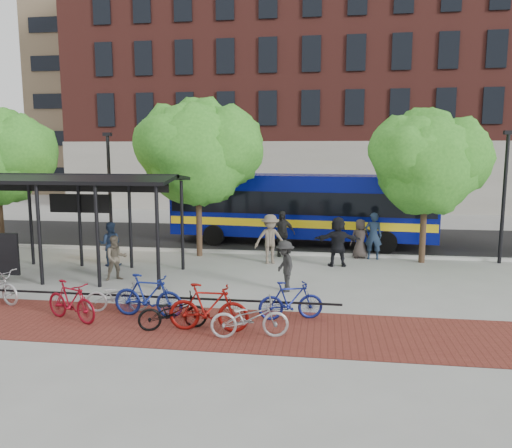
# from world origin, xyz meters

# --- Properties ---
(ground) EXTENTS (160.00, 160.00, 0.00)m
(ground) POSITION_xyz_m (0.00, 0.00, 0.00)
(ground) COLOR #9E9E99
(ground) RESTS_ON ground
(asphalt_street) EXTENTS (160.00, 8.00, 0.01)m
(asphalt_street) POSITION_xyz_m (0.00, 8.00, 0.01)
(asphalt_street) COLOR black
(asphalt_street) RESTS_ON ground
(curb) EXTENTS (160.00, 0.25, 0.12)m
(curb) POSITION_xyz_m (0.00, 4.00, 0.06)
(curb) COLOR #B7B7B2
(curb) RESTS_ON ground
(brick_strip) EXTENTS (24.00, 3.00, 0.01)m
(brick_strip) POSITION_xyz_m (-2.00, -5.00, 0.00)
(brick_strip) COLOR maroon
(brick_strip) RESTS_ON ground
(bike_rack_rail) EXTENTS (12.00, 0.05, 0.95)m
(bike_rack_rail) POSITION_xyz_m (-3.30, -4.10, 0.00)
(bike_rack_rail) COLOR black
(bike_rack_rail) RESTS_ON ground
(building_brick) EXTENTS (55.00, 14.00, 20.00)m
(building_brick) POSITION_xyz_m (10.00, 26.00, 10.00)
(building_brick) COLOR #5E2721
(building_brick) RESTS_ON ground
(building_tower) EXTENTS (22.00, 22.00, 30.00)m
(building_tower) POSITION_xyz_m (-16.00, 40.00, 15.00)
(building_tower) COLOR #7A664C
(building_tower) RESTS_ON ground
(bus_shelter) EXTENTS (10.60, 3.07, 3.60)m
(bus_shelter) POSITION_xyz_m (-8.13, -0.48, 3.00)
(bus_shelter) COLOR black
(bus_shelter) RESTS_ON ground
(tree_b) EXTENTS (5.15, 4.20, 6.47)m
(tree_b) POSITION_xyz_m (-2.90, 3.35, 4.46)
(tree_b) COLOR #382619
(tree_b) RESTS_ON ground
(tree_c) EXTENTS (4.66, 3.80, 5.92)m
(tree_c) POSITION_xyz_m (6.09, 3.35, 4.05)
(tree_c) COLOR #382619
(tree_c) RESTS_ON ground
(lamp_post_left) EXTENTS (0.35, 0.20, 5.12)m
(lamp_post_left) POSITION_xyz_m (-7.00, 3.60, 2.75)
(lamp_post_left) COLOR black
(lamp_post_left) RESTS_ON ground
(lamp_post_right) EXTENTS (0.35, 0.20, 5.12)m
(lamp_post_right) POSITION_xyz_m (9.00, 3.60, 2.75)
(lamp_post_right) COLOR black
(lamp_post_right) RESTS_ON ground
(bus) EXTENTS (12.25, 3.80, 3.26)m
(bus) POSITION_xyz_m (1.06, 6.50, 1.87)
(bus) COLOR #060F79
(bus) RESTS_ON ground
(bike_5) EXTENTS (1.82, 1.14, 1.06)m
(bike_5) POSITION_xyz_m (-4.26, -5.03, 0.53)
(bike_5) COLOR maroon
(bike_5) RESTS_ON ground
(bike_6) EXTENTS (1.79, 0.90, 0.90)m
(bike_6) POSITION_xyz_m (-3.39, -4.13, 0.45)
(bike_6) COLOR #99999B
(bike_6) RESTS_ON ground
(bike_7) EXTENTS (1.97, 0.70, 1.16)m
(bike_7) POSITION_xyz_m (-2.38, -4.46, 0.58)
(bike_7) COLOR navy
(bike_7) RESTS_ON ground
(bike_8) EXTENTS (1.80, 1.17, 0.89)m
(bike_8) POSITION_xyz_m (-1.47, -5.24, 0.45)
(bike_8) COLOR black
(bike_8) RESTS_ON ground
(bike_9) EXTENTS (2.00, 0.57, 1.20)m
(bike_9) POSITION_xyz_m (-0.56, -5.26, 0.60)
(bike_9) COLOR maroon
(bike_9) RESTS_ON ground
(bike_10) EXTENTS (1.95, 1.00, 0.97)m
(bike_10) POSITION_xyz_m (0.50, -5.52, 0.49)
(bike_10) COLOR #9E9EA0
(bike_10) RESTS_ON ground
(bike_11) EXTENTS (1.78, 0.92, 1.03)m
(bike_11) POSITION_xyz_m (1.37, -4.12, 0.51)
(bike_11) COLOR navy
(bike_11) RESTS_ON ground
(pedestrian_2) EXTENTS (0.93, 0.79, 1.70)m
(pedestrian_2) POSITION_xyz_m (-5.91, 1.05, 0.85)
(pedestrian_2) COLOR #1D2B45
(pedestrian_2) RESTS_ON ground
(pedestrian_3) EXTENTS (1.39, 1.03, 1.93)m
(pedestrian_3) POSITION_xyz_m (0.09, 2.31, 0.96)
(pedestrian_3) COLOR #64584A
(pedestrian_3) RESTS_ON ground
(pedestrian_4) EXTENTS (1.19, 0.70, 1.90)m
(pedestrian_4) POSITION_xyz_m (0.41, 3.76, 0.95)
(pedestrian_4) COLOR black
(pedestrian_4) RESTS_ON ground
(pedestrian_5) EXTENTS (1.81, 0.71, 1.91)m
(pedestrian_5) POSITION_xyz_m (2.69, 2.20, 0.96)
(pedestrian_5) COLOR black
(pedestrian_5) RESTS_ON ground
(pedestrian_6) EXTENTS (0.87, 0.65, 1.62)m
(pedestrian_6) POSITION_xyz_m (3.62, 3.77, 0.81)
(pedestrian_6) COLOR #362E2B
(pedestrian_6) RESTS_ON ground
(pedestrian_7) EXTENTS (0.71, 0.48, 1.92)m
(pedestrian_7) POSITION_xyz_m (4.14, 3.65, 0.96)
(pedestrian_7) COLOR #1C2A41
(pedestrian_7) RESTS_ON ground
(pedestrian_8) EXTENTS (0.94, 0.90, 1.54)m
(pedestrian_8) POSITION_xyz_m (-4.81, -0.95, 0.77)
(pedestrian_8) COLOR #63594A
(pedestrian_8) RESTS_ON ground
(pedestrian_9) EXTENTS (0.96, 1.20, 1.62)m
(pedestrian_9) POSITION_xyz_m (0.99, -1.50, 0.81)
(pedestrian_9) COLOR black
(pedestrian_9) RESTS_ON ground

